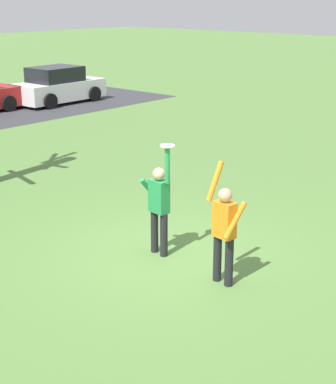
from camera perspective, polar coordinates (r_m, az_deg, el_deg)
ground_plane at (r=11.21m, az=0.09°, el=-5.88°), size 120.00×120.00×0.00m
person_catcher at (r=10.87m, az=-0.85°, el=-1.09°), size 0.49×0.57×2.08m
person_defender at (r=9.80m, az=5.32°, el=-3.38°), size 0.49×0.58×2.04m
frisbee_disc at (r=10.40m, az=-0.06°, el=4.39°), size 0.25×0.25×0.02m
parked_car_white at (r=27.39m, az=-10.36°, el=9.78°), size 4.13×2.11×1.59m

